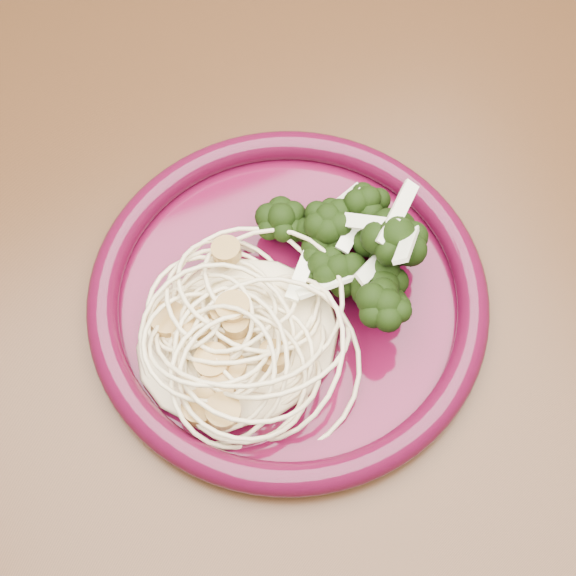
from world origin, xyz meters
The scene contains 6 objects.
dining_table centered at (0.00, 0.00, 0.65)m, with size 1.20×0.80×0.75m.
dinner_plate centered at (0.05, -0.02, 0.76)m, with size 0.31×0.31×0.02m.
spaghetti_pile centered at (0.01, -0.03, 0.77)m, with size 0.12×0.10×0.03m, color #F7E4AE.
scallop_cluster centered at (0.01, -0.03, 0.80)m, with size 0.10×0.10×0.03m, color tan, non-canonical shape.
broccoli_pile centered at (0.09, 0.00, 0.78)m, with size 0.07×0.12×0.04m, color black.
onion_garnish centered at (0.09, 0.00, 0.80)m, with size 0.05×0.08×0.04m, color white, non-canonical shape.
Camera 1 is at (-0.04, -0.21, 1.19)m, focal length 50.00 mm.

